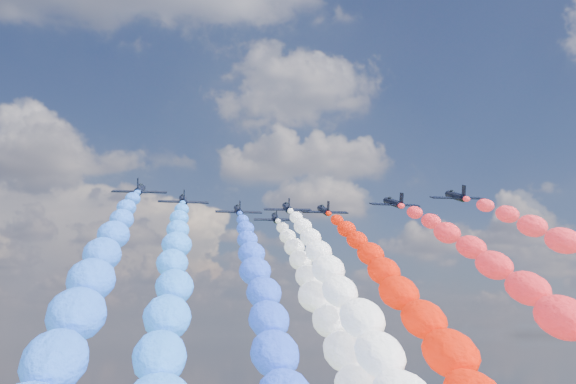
{
  "coord_description": "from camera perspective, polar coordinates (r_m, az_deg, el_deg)",
  "views": [
    {
      "loc": [
        -17.83,
        -136.59,
        62.61
      ],
      "look_at": [
        0.0,
        4.0,
        90.57
      ],
      "focal_mm": 45.43,
      "sensor_mm": 36.0,
      "label": 1
    }
  ],
  "objects": [
    {
      "name": "jet_0",
      "position": [
        134.84,
        -11.52,
        0.17
      ],
      "size": [
        9.76,
        13.36,
        6.37
      ],
      "primitive_type": null,
      "rotation": [
        0.28,
        0.0,
        -0.0
      ],
      "color": "black"
    },
    {
      "name": "trail_0",
      "position": [
        72.04,
        -15.77,
        -9.78
      ],
      "size": [
        6.56,
        117.18,
        52.97
      ],
      "primitive_type": null,
      "color": "blue"
    },
    {
      "name": "trail_5",
      "position": [
        92.84,
        9.61,
        -10.25
      ],
      "size": [
        6.56,
        117.18,
        52.97
      ],
      "primitive_type": null,
      "color": "red"
    },
    {
      "name": "jet_3",
      "position": [
        150.81,
        -0.06,
        -1.25
      ],
      "size": [
        10.31,
        13.75,
        6.37
      ],
      "primitive_type": null,
      "rotation": [
        0.28,
        0.0,
        -0.04
      ],
      "color": "black"
    },
    {
      "name": "trail_6",
      "position": [
        87.54,
        19.44,
        -9.74
      ],
      "size": [
        6.56,
        117.18,
        52.97
      ],
      "primitive_type": null,
      "color": "red"
    },
    {
      "name": "trail_3",
      "position": [
        88.73,
        4.9,
        -10.33
      ],
      "size": [
        6.56,
        117.18,
        52.97
      ],
      "primitive_type": null,
      "color": "white"
    },
    {
      "name": "trail_1",
      "position": [
        80.62,
        -9.33,
        -10.15
      ],
      "size": [
        6.56,
        117.18,
        52.97
      ],
      "primitive_type": null,
      "color": "#2876F3"
    },
    {
      "name": "jet_7",
      "position": [
        141.7,
        13.0,
        -0.32
      ],
      "size": [
        10.16,
        13.65,
        6.37
      ],
      "primitive_type": null,
      "rotation": [
        0.28,
        0.0,
        -0.03
      ],
      "color": "black"
    },
    {
      "name": "trail_2",
      "position": [
        91.41,
        -1.83,
        -10.39
      ],
      "size": [
        6.56,
        117.18,
        52.97
      ],
      "primitive_type": null,
      "color": "blue"
    },
    {
      "name": "jet_5",
      "position": [
        154.11,
        2.84,
        -1.45
      ],
      "size": [
        9.9,
        13.46,
        6.37
      ],
      "primitive_type": null,
      "rotation": [
        0.28,
        0.0,
        0.01
      ],
      "color": "black"
    },
    {
      "name": "jet_1",
      "position": [
        143.59,
        -8.21,
        -0.63
      ],
      "size": [
        10.34,
        13.78,
        6.37
      ],
      "primitive_type": null,
      "rotation": [
        0.28,
        0.0,
        0.05
      ],
      "color": "black"
    },
    {
      "name": "jet_6",
      "position": [
        146.7,
        8.27,
        -0.85
      ],
      "size": [
        10.6,
        13.96,
        6.37
      ],
      "primitive_type": null,
      "rotation": [
        0.28,
        0.0,
        0.07
      ],
      "color": "black"
    },
    {
      "name": "jet_2",
      "position": [
        154.07,
        -3.91,
        -1.43
      ],
      "size": [
        9.85,
        13.42,
        6.37
      ],
      "primitive_type": null,
      "rotation": [
        0.28,
        0.0,
        0.01
      ],
      "color": "black"
    },
    {
      "name": "trail_4",
      "position": [
        101.73,
        2.74,
        -10.46
      ],
      "size": [
        6.56,
        117.18,
        52.97
      ],
      "primitive_type": null,
      "color": "white"
    },
    {
      "name": "jet_4",
      "position": [
        163.86,
        -0.99,
        -2.04
      ],
      "size": [
        10.53,
        13.91,
        6.37
      ],
      "primitive_type": null,
      "rotation": [
        0.28,
        0.0,
        -0.06
      ],
      "color": "black"
    }
  ]
}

